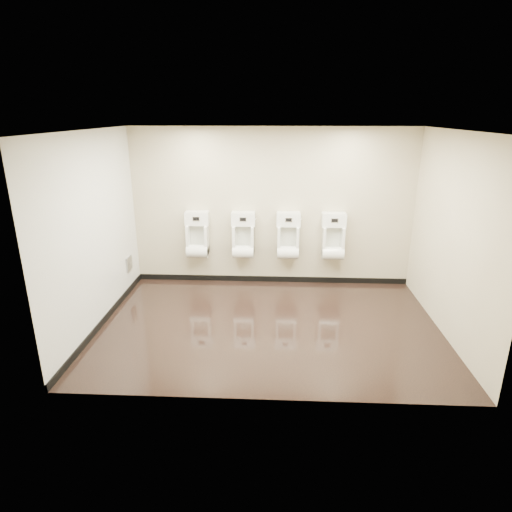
{
  "coord_description": "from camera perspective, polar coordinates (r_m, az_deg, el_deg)",
  "views": [
    {
      "loc": [
        0.09,
        -5.73,
        3.02
      ],
      "look_at": [
        -0.22,
        0.55,
        0.9
      ],
      "focal_mm": 30.0,
      "sensor_mm": 36.0,
      "label": 1
    }
  ],
  "objects": [
    {
      "name": "ground",
      "position": [
        6.48,
        1.75,
        -9.18
      ],
      "size": [
        5.0,
        3.5,
        0.0
      ],
      "primitive_type": "cube",
      "color": "black",
      "rests_on": "ground"
    },
    {
      "name": "ceiling",
      "position": [
        5.73,
        2.04,
        16.41
      ],
      "size": [
        5.0,
        3.5,
        0.0
      ],
      "primitive_type": "cube",
      "color": "silver"
    },
    {
      "name": "back_wall",
      "position": [
        7.65,
        2.12,
        6.4
      ],
      "size": [
        5.0,
        0.02,
        2.8
      ],
      "primitive_type": "cube",
      "color": "#B8AE8F",
      "rests_on": "ground"
    },
    {
      "name": "front_wall",
      "position": [
        4.3,
        1.46,
        -3.55
      ],
      "size": [
        5.0,
        0.02,
        2.8
      ],
      "primitive_type": "cube",
      "color": "#B8AE8F",
      "rests_on": "ground"
    },
    {
      "name": "left_wall",
      "position": [
        6.49,
        -20.8,
        2.94
      ],
      "size": [
        0.02,
        3.5,
        2.8
      ],
      "primitive_type": "cube",
      "color": "#B8AE8F",
      "rests_on": "ground"
    },
    {
      "name": "right_wall",
      "position": [
        6.42,
        24.8,
        2.27
      ],
      "size": [
        0.02,
        3.5,
        2.8
      ],
      "primitive_type": "cube",
      "color": "#B8AE8F",
      "rests_on": "ground"
    },
    {
      "name": "tile_overlay_left",
      "position": [
        6.49,
        -20.76,
        2.94
      ],
      "size": [
        0.01,
        3.5,
        2.8
      ],
      "primitive_type": "cube",
      "color": "silver",
      "rests_on": "ground"
    },
    {
      "name": "skirting_back",
      "position": [
        8.04,
        2.0,
        -3.07
      ],
      "size": [
        5.0,
        0.02,
        0.1
      ],
      "primitive_type": "cube",
      "color": "black",
      "rests_on": "ground"
    },
    {
      "name": "skirting_left",
      "position": [
        6.95,
        -19.43,
        -7.83
      ],
      "size": [
        0.02,
        3.5,
        0.1
      ],
      "primitive_type": "cube",
      "color": "black",
      "rests_on": "ground"
    },
    {
      "name": "access_panel",
      "position": [
        7.81,
        -16.56,
        -1.0
      ],
      "size": [
        0.04,
        0.25,
        0.25
      ],
      "color": "#9E9EA3",
      "rests_on": "left_wall"
    },
    {
      "name": "urinal_0",
      "position": [
        7.77,
        -7.8,
        2.42
      ],
      "size": [
        0.43,
        0.33,
        0.81
      ],
      "color": "silver",
      "rests_on": "back_wall"
    },
    {
      "name": "urinal_1",
      "position": [
        7.66,
        -1.7,
        2.35
      ],
      "size": [
        0.43,
        0.33,
        0.81
      ],
      "color": "silver",
      "rests_on": "back_wall"
    },
    {
      "name": "urinal_2",
      "position": [
        7.64,
        4.29,
        2.27
      ],
      "size": [
        0.43,
        0.33,
        0.81
      ],
      "color": "silver",
      "rests_on": "back_wall"
    },
    {
      "name": "urinal_3",
      "position": [
        7.71,
        10.24,
        2.15
      ],
      "size": [
        0.43,
        0.33,
        0.81
      ],
      "color": "silver",
      "rests_on": "back_wall"
    }
  ]
}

